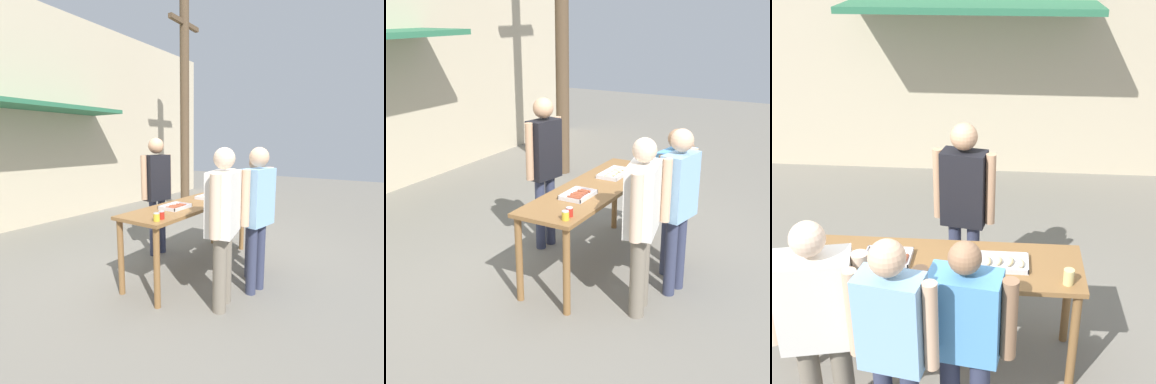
% 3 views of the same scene
% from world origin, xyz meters
% --- Properties ---
extents(ground_plane, '(24.00, 24.00, 0.00)m').
position_xyz_m(ground_plane, '(0.00, 0.00, 0.00)').
color(ground_plane, slate).
extents(serving_table, '(2.24, 0.66, 0.92)m').
position_xyz_m(serving_table, '(0.00, 0.00, 0.80)').
color(serving_table, brown).
rests_on(serving_table, ground).
extents(food_tray_sausages, '(0.37, 0.26, 0.04)m').
position_xyz_m(food_tray_sausages, '(-0.38, -0.01, 0.94)').
color(food_tray_sausages, silver).
rests_on(food_tray_sausages, serving_table).
extents(food_tray_buns, '(0.46, 0.25, 0.06)m').
position_xyz_m(food_tray_buns, '(0.47, -0.00, 0.94)').
color(food_tray_buns, silver).
rests_on(food_tray_buns, serving_table).
extents(condiment_jar_mustard, '(0.07, 0.07, 0.09)m').
position_xyz_m(condiment_jar_mustard, '(-0.99, -0.22, 0.97)').
color(condiment_jar_mustard, gold).
rests_on(condiment_jar_mustard, serving_table).
extents(condiment_jar_ketchup, '(0.07, 0.07, 0.09)m').
position_xyz_m(condiment_jar_ketchup, '(-0.89, -0.20, 0.97)').
color(condiment_jar_ketchup, '#B22319').
rests_on(condiment_jar_ketchup, serving_table).
extents(beer_cup, '(0.08, 0.08, 0.12)m').
position_xyz_m(beer_cup, '(0.98, -0.21, 0.98)').
color(beer_cup, '#DBC67A').
rests_on(beer_cup, serving_table).
extents(person_server_behind_table, '(0.55, 0.28, 1.80)m').
position_xyz_m(person_server_behind_table, '(0.15, 0.74, 1.09)').
color(person_server_behind_table, '#333851').
rests_on(person_server_behind_table, ground).
extents(person_customer_holding_hotdog, '(0.68, 0.36, 1.68)m').
position_xyz_m(person_customer_holding_hotdog, '(-0.65, -0.82, 0.99)').
color(person_customer_holding_hotdog, '#756B5B').
rests_on(person_customer_holding_hotdog, ground).
extents(person_customer_with_cup, '(0.65, 0.31, 1.58)m').
position_xyz_m(person_customer_with_cup, '(0.28, -0.80, 0.93)').
color(person_customer_with_cup, '#333851').
rests_on(person_customer_with_cup, ground).
extents(person_customer_waiting_in_line, '(0.57, 0.28, 1.68)m').
position_xyz_m(person_customer_waiting_in_line, '(-0.14, -0.98, 1.01)').
color(person_customer_waiting_in_line, '#333851').
rests_on(person_customer_waiting_in_line, ground).
extents(utility_pole, '(1.10, 0.22, 5.08)m').
position_xyz_m(utility_pole, '(2.87, 2.14, 2.62)').
color(utility_pole, brown).
rests_on(utility_pole, ground).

